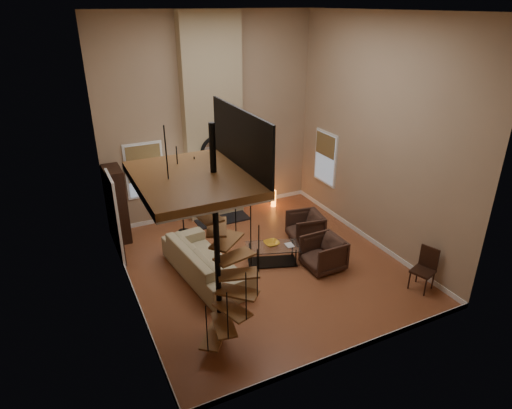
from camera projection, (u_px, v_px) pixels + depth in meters
name	position (u px, v px, depth m)	size (l,w,h in m)	color
ground	(263.00, 265.00, 10.41)	(6.00, 6.50, 0.01)	#AE6138
back_wall	(210.00, 120.00, 11.91)	(6.00, 0.02, 5.50)	tan
front_wall	(362.00, 215.00, 6.60)	(6.00, 0.02, 5.50)	tan
left_wall	(118.00, 176.00, 8.07)	(0.02, 6.50, 5.50)	tan
right_wall	(377.00, 136.00, 10.44)	(0.02, 6.50, 5.50)	tan
ceiling	(265.00, 11.00, 8.10)	(6.00, 6.50, 0.01)	silver
baseboard_back	(214.00, 209.00, 13.03)	(6.00, 0.02, 0.12)	white
baseboard_front	(346.00, 352.00, 7.73)	(6.00, 0.02, 0.12)	white
baseboard_left	(136.00, 296.00, 9.20)	(0.02, 6.50, 0.12)	white
baseboard_right	(365.00, 236.00, 11.56)	(0.02, 6.50, 0.12)	white
chimney_breast	(213.00, 121.00, 11.75)	(1.60, 0.38, 5.50)	tan
hearth	(223.00, 220.00, 12.50)	(1.50, 0.60, 0.04)	black
firebox	(218.00, 199.00, 12.51)	(0.95, 0.02, 0.72)	black
mantel	(219.00, 180.00, 12.20)	(1.70, 0.18, 0.06)	white
mirror_frame	(217.00, 152.00, 11.91)	(0.94, 0.94, 0.10)	black
mirror_disc	(217.00, 152.00, 11.92)	(0.80, 0.80, 0.01)	white
vase_left	(199.00, 178.00, 11.95)	(0.24, 0.24, 0.25)	black
vase_right	(238.00, 172.00, 12.41)	(0.20, 0.20, 0.21)	#1A5D58
window_back	(145.00, 170.00, 11.61)	(1.02, 0.06, 1.52)	white
window_right	(325.00, 157.00, 12.53)	(0.06, 1.02, 1.52)	white
entry_door	(116.00, 219.00, 10.27)	(0.10, 1.05, 2.16)	white
loft	(199.00, 174.00, 6.77)	(1.70, 2.20, 1.09)	#8F5D2E
spiral_stair	(218.00, 252.00, 7.49)	(1.47, 1.47, 4.06)	black
hutch	(117.00, 205.00, 11.21)	(0.41, 0.88, 1.97)	black
sofa	(205.00, 260.00, 9.83)	(2.64, 1.03, 0.77)	tan
armchair_near	(308.00, 227.00, 11.39)	(0.82, 0.84, 0.76)	#3E261C
armchair_far	(326.00, 253.00, 10.20)	(0.84, 0.86, 0.78)	#3E261C
coffee_table	(272.00, 252.00, 10.36)	(1.38, 1.00, 0.46)	silver
bowl	(271.00, 244.00, 10.32)	(0.36, 0.36, 0.09)	gold
book	(289.00, 245.00, 10.31)	(0.18, 0.24, 0.02)	gray
floor_lamp	(180.00, 184.00, 11.27)	(0.39, 0.39, 1.71)	black
accent_lamp	(274.00, 199.00, 13.28)	(0.14, 0.14, 0.52)	orange
side_chair	(425.00, 266.00, 9.37)	(0.55, 0.54, 0.94)	black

